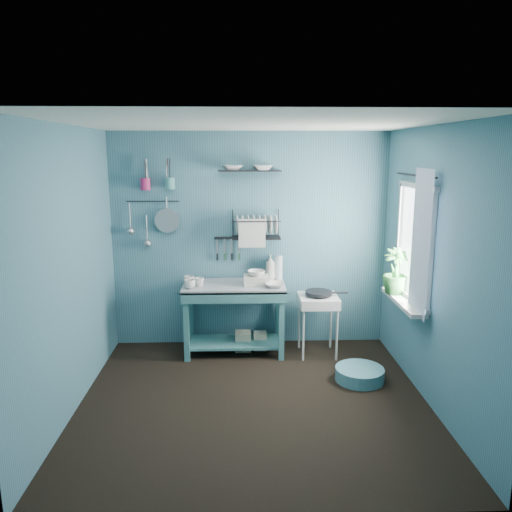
{
  "coord_description": "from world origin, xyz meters",
  "views": [
    {
      "loc": [
        -0.13,
        -4.25,
        2.26
      ],
      "look_at": [
        0.05,
        0.85,
        1.2
      ],
      "focal_mm": 35.0,
      "sensor_mm": 36.0,
      "label": 1
    }
  ],
  "objects_px": {
    "mug_left": "(190,284)",
    "utensil_cup_teal": "(170,183)",
    "utensil_cup_magenta": "(145,184)",
    "storage_tin_large": "(243,341)",
    "potted_plant": "(396,271)",
    "wash_tub": "(256,280)",
    "work_counter": "(234,318)",
    "dish_rack": "(256,224)",
    "storage_tin_small": "(260,341)",
    "colander": "(167,221)",
    "mug_mid": "(200,282)",
    "hotplate_stand": "(318,325)",
    "frying_pan": "(319,293)",
    "water_bottle": "(279,267)",
    "soap_bottle": "(270,267)",
    "mug_right": "(189,280)",
    "floor_basin": "(360,374)"
  },
  "relations": [
    {
      "from": "water_bottle",
      "to": "hotplate_stand",
      "type": "relative_size",
      "value": 0.41
    },
    {
      "from": "work_counter",
      "to": "dish_rack",
      "type": "xyz_separation_m",
      "value": [
        0.26,
        0.19,
        1.05
      ]
    },
    {
      "from": "utensil_cup_teal",
      "to": "utensil_cup_magenta",
      "type": "bearing_deg",
      "value": 180.0
    },
    {
      "from": "mug_left",
      "to": "wash_tub",
      "type": "height_order",
      "value": "wash_tub"
    },
    {
      "from": "work_counter",
      "to": "hotplate_stand",
      "type": "bearing_deg",
      "value": -8.42
    },
    {
      "from": "potted_plant",
      "to": "wash_tub",
      "type": "bearing_deg",
      "value": 161.42
    },
    {
      "from": "frying_pan",
      "to": "utensil_cup_magenta",
      "type": "relative_size",
      "value": 2.31
    },
    {
      "from": "colander",
      "to": "mug_mid",
      "type": "bearing_deg",
      "value": -41.12
    },
    {
      "from": "wash_tub",
      "to": "hotplate_stand",
      "type": "xyz_separation_m",
      "value": [
        0.69,
        -0.07,
        -0.52
      ]
    },
    {
      "from": "mug_left",
      "to": "mug_mid",
      "type": "height_order",
      "value": "mug_left"
    },
    {
      "from": "dish_rack",
      "to": "colander",
      "type": "xyz_separation_m",
      "value": [
        -1.02,
        0.08,
        0.04
      ]
    },
    {
      "from": "frying_pan",
      "to": "utensil_cup_teal",
      "type": "bearing_deg",
      "value": 168.62
    },
    {
      "from": "soap_bottle",
      "to": "utensil_cup_magenta",
      "type": "xyz_separation_m",
      "value": [
        -1.4,
        0.04,
        0.95
      ]
    },
    {
      "from": "dish_rack",
      "to": "colander",
      "type": "bearing_deg",
      "value": -178.38
    },
    {
      "from": "frying_pan",
      "to": "mug_left",
      "type": "bearing_deg",
      "value": -177.14
    },
    {
      "from": "work_counter",
      "to": "utensil_cup_magenta",
      "type": "height_order",
      "value": "utensil_cup_magenta"
    },
    {
      "from": "colander",
      "to": "potted_plant",
      "type": "bearing_deg",
      "value": -17.6
    },
    {
      "from": "mug_mid",
      "to": "storage_tin_large",
      "type": "bearing_deg",
      "value": 12.91
    },
    {
      "from": "water_bottle",
      "to": "hotplate_stand",
      "type": "bearing_deg",
      "value": -36.01
    },
    {
      "from": "colander",
      "to": "storage_tin_small",
      "type": "relative_size",
      "value": 1.4
    },
    {
      "from": "hotplate_stand",
      "to": "potted_plant",
      "type": "relative_size",
      "value": 1.46
    },
    {
      "from": "work_counter",
      "to": "colander",
      "type": "relative_size",
      "value": 4.08
    },
    {
      "from": "hotplate_stand",
      "to": "frying_pan",
      "type": "bearing_deg",
      "value": 0.0
    },
    {
      "from": "mug_left",
      "to": "hotplate_stand",
      "type": "relative_size",
      "value": 0.18
    },
    {
      "from": "mug_left",
      "to": "work_counter",
      "type": "bearing_deg",
      "value": 18.43
    },
    {
      "from": "dish_rack",
      "to": "storage_tin_small",
      "type": "xyz_separation_m",
      "value": [
        0.04,
        -0.11,
        -1.36
      ]
    },
    {
      "from": "floor_basin",
      "to": "hotplate_stand",
      "type": "bearing_deg",
      "value": 115.26
    },
    {
      "from": "wash_tub",
      "to": "hotplate_stand",
      "type": "bearing_deg",
      "value": -5.66
    },
    {
      "from": "storage_tin_large",
      "to": "potted_plant",
      "type": "bearing_deg",
      "value": -19.22
    },
    {
      "from": "hotplate_stand",
      "to": "utensil_cup_magenta",
      "type": "distance_m",
      "value": 2.51
    },
    {
      "from": "mug_mid",
      "to": "colander",
      "type": "distance_m",
      "value": 0.82
    },
    {
      "from": "mug_left",
      "to": "utensil_cup_teal",
      "type": "xyz_separation_m",
      "value": [
        -0.23,
        0.4,
        1.06
      ]
    },
    {
      "from": "mug_mid",
      "to": "soap_bottle",
      "type": "xyz_separation_m",
      "value": [
        0.8,
        0.26,
        0.1
      ]
    },
    {
      "from": "mug_right",
      "to": "water_bottle",
      "type": "relative_size",
      "value": 0.44
    },
    {
      "from": "floor_basin",
      "to": "mug_mid",
      "type": "bearing_deg",
      "value": 156.5
    },
    {
      "from": "mug_left",
      "to": "utensil_cup_teal",
      "type": "height_order",
      "value": "utensil_cup_teal"
    },
    {
      "from": "mug_left",
      "to": "utensil_cup_teal",
      "type": "bearing_deg",
      "value": 119.69
    },
    {
      "from": "utensil_cup_teal",
      "to": "potted_plant",
      "type": "height_order",
      "value": "utensil_cup_teal"
    },
    {
      "from": "wash_tub",
      "to": "storage_tin_small",
      "type": "xyz_separation_m",
      "value": [
        0.05,
        0.1,
        -0.76
      ]
    },
    {
      "from": "mug_mid",
      "to": "colander",
      "type": "height_order",
      "value": "colander"
    },
    {
      "from": "mug_left",
      "to": "floor_basin",
      "type": "xyz_separation_m",
      "value": [
        1.75,
        -0.62,
        -0.79
      ]
    },
    {
      "from": "dish_rack",
      "to": "storage_tin_large",
      "type": "xyz_separation_m",
      "value": [
        -0.16,
        -0.14,
        -1.35
      ]
    },
    {
      "from": "mug_right",
      "to": "wash_tub",
      "type": "relative_size",
      "value": 0.44
    },
    {
      "from": "storage_tin_small",
      "to": "storage_tin_large",
      "type": "bearing_deg",
      "value": -171.47
    },
    {
      "from": "storage_tin_large",
      "to": "mug_left",
      "type": "bearing_deg",
      "value": -160.1
    },
    {
      "from": "mug_mid",
      "to": "utensil_cup_magenta",
      "type": "bearing_deg",
      "value": 153.29
    },
    {
      "from": "mug_mid",
      "to": "wash_tub",
      "type": "xyz_separation_m",
      "value": [
        0.63,
        0.04,
        0.0
      ]
    },
    {
      "from": "wash_tub",
      "to": "storage_tin_small",
      "type": "bearing_deg",
      "value": 63.43
    },
    {
      "from": "colander",
      "to": "potted_plant",
      "type": "distance_m",
      "value": 2.59
    },
    {
      "from": "wash_tub",
      "to": "colander",
      "type": "relative_size",
      "value": 1.0
    }
  ]
}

